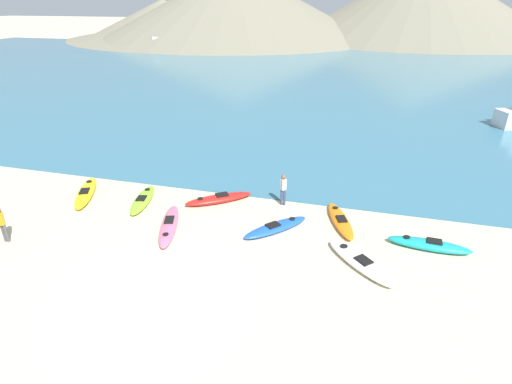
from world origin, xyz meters
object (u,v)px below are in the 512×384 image
object	(u,v)px
person_near_waterline	(283,188)
kayak_on_sand_5	(143,200)
person_near_foreground	(2,222)
moored_boat_4	(158,45)
moored_boat_3	(189,49)
kayak_on_sand_6	(219,199)
kayak_on_sand_0	(86,193)
kayak_on_sand_7	(169,225)
kayak_on_sand_3	(340,220)
kayak_on_sand_2	(429,245)
kayak_on_sand_1	(276,227)
kayak_on_sand_4	(360,262)

from	to	relation	value
person_near_waterline	kayak_on_sand_5	bearing A→B (deg)	-166.74
person_near_foreground	moored_boat_4	world-z (taller)	moored_boat_4
person_near_foreground	moored_boat_3	size ratio (longest dim) A/B	0.30
person_near_foreground	kayak_on_sand_6	bearing A→B (deg)	38.15
kayak_on_sand_0	moored_boat_4	distance (m)	61.89
kayak_on_sand_7	kayak_on_sand_3	bearing A→B (deg)	18.59
kayak_on_sand_2	kayak_on_sand_0	bearing A→B (deg)	178.02
kayak_on_sand_1	person_near_waterline	world-z (taller)	person_near_waterline
kayak_on_sand_6	moored_boat_4	world-z (taller)	moored_boat_4
kayak_on_sand_6	person_near_foreground	world-z (taller)	person_near_foreground
person_near_foreground	kayak_on_sand_7	bearing A→B (deg)	24.28
kayak_on_sand_3	kayak_on_sand_4	xyz separation A→B (m)	(0.91, -2.86, 0.02)
kayak_on_sand_1	kayak_on_sand_6	size ratio (longest dim) A/B	0.92
kayak_on_sand_3	kayak_on_sand_7	size ratio (longest dim) A/B	0.92
kayak_on_sand_5	kayak_on_sand_2	bearing A→B (deg)	-2.77
kayak_on_sand_1	moored_boat_3	xyz separation A→B (m)	(-28.76, 56.39, 0.41)
moored_boat_4	kayak_on_sand_0	bearing A→B (deg)	-65.45
kayak_on_sand_5	person_near_foreground	xyz separation A→B (m)	(-3.44, -4.39, 0.72)
moored_boat_3	kayak_on_sand_6	bearing A→B (deg)	-64.86
kayak_on_sand_4	moored_boat_3	world-z (taller)	moored_boat_3
kayak_on_sand_1	moored_boat_3	size ratio (longest dim) A/B	0.54
kayak_on_sand_2	person_near_waterline	bearing A→B (deg)	160.99
kayak_on_sand_1	person_near_waterline	size ratio (longest dim) A/B	1.82
kayak_on_sand_0	person_near_foreground	distance (m)	4.40
kayak_on_sand_2	kayak_on_sand_5	xyz separation A→B (m)	(-12.45, 0.60, -0.04)
person_near_foreground	moored_boat_4	xyz separation A→B (m)	(-25.30, 60.62, 0.01)
kayak_on_sand_1	person_near_foreground	size ratio (longest dim) A/B	1.82
kayak_on_sand_7	moored_boat_4	size ratio (longest dim) A/B	0.78
kayak_on_sand_4	kayak_on_sand_2	bearing A→B (deg)	35.78
moored_boat_4	kayak_on_sand_4	bearing A→B (deg)	-56.57
kayak_on_sand_1	moored_boat_3	world-z (taller)	moored_boat_3
kayak_on_sand_1	kayak_on_sand_5	xyz separation A→B (m)	(-6.54, 0.80, -0.00)
kayak_on_sand_7	moored_boat_4	bearing A→B (deg)	118.09
kayak_on_sand_7	person_near_foreground	world-z (taller)	person_near_foreground
kayak_on_sand_1	kayak_on_sand_7	world-z (taller)	kayak_on_sand_7
kayak_on_sand_4	kayak_on_sand_7	distance (m)	7.73
kayak_on_sand_2	kayak_on_sand_4	size ratio (longest dim) A/B	1.09
kayak_on_sand_3	moored_boat_4	size ratio (longest dim) A/B	0.72
kayak_on_sand_2	kayak_on_sand_7	world-z (taller)	kayak_on_sand_2
kayak_on_sand_4	person_near_foreground	world-z (taller)	person_near_foreground
kayak_on_sand_1	kayak_on_sand_3	world-z (taller)	kayak_on_sand_3
kayak_on_sand_0	kayak_on_sand_5	size ratio (longest dim) A/B	1.14
kayak_on_sand_7	person_near_foreground	xyz separation A→B (m)	(-5.69, -2.57, 0.72)
kayak_on_sand_3	person_near_waterline	world-z (taller)	person_near_waterline
kayak_on_sand_7	kayak_on_sand_2	bearing A→B (deg)	6.83
kayak_on_sand_3	kayak_on_sand_0	bearing A→B (deg)	-177.50
moored_boat_4	kayak_on_sand_7	bearing A→B (deg)	-61.91
kayak_on_sand_7	moored_boat_3	xyz separation A→B (m)	(-24.47, 57.41, 0.40)
kayak_on_sand_2	kayak_on_sand_4	bearing A→B (deg)	-144.22
kayak_on_sand_5	moored_boat_3	distance (m)	59.86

